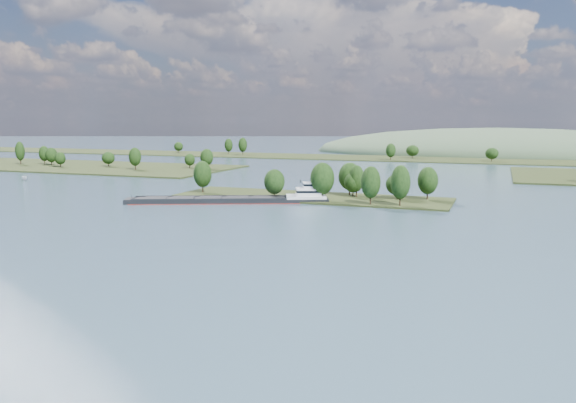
% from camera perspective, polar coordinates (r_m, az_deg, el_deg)
% --- Properties ---
extents(ground, '(1800.00, 1800.00, 0.00)m').
position_cam_1_polar(ground, '(150.47, -4.88, -2.58)').
color(ground, '#3B5566').
rests_on(ground, ground).
extents(tree_island, '(100.00, 30.08, 14.52)m').
position_cam_1_polar(tree_island, '(201.74, 4.17, 1.44)').
color(tree_island, '#242E14').
rests_on(tree_island, ground).
extents(left_bank, '(300.00, 80.00, 15.93)m').
position_cam_1_polar(left_bank, '(401.57, -26.18, 3.51)').
color(left_bank, '#242E14').
rests_on(left_bank, ground).
extents(back_shoreline, '(900.00, 60.00, 15.18)m').
position_cam_1_polar(back_shoreline, '(417.78, 12.94, 4.26)').
color(back_shoreline, '#242E14').
rests_on(back_shoreline, ground).
extents(hill_west, '(320.00, 160.00, 44.00)m').
position_cam_1_polar(hill_west, '(513.91, 20.36, 4.59)').
color(hill_west, '#3D543A').
rests_on(hill_west, ground).
extents(cargo_barge, '(67.40, 35.16, 9.45)m').
position_cam_1_polar(cargo_barge, '(194.97, -4.67, 0.26)').
color(cargo_barge, black).
rests_on(cargo_barge, ground).
extents(motorboat, '(5.89, 5.18, 2.22)m').
position_cam_1_polar(motorboat, '(292.89, -25.20, 2.16)').
color(motorboat, silver).
rests_on(motorboat, ground).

